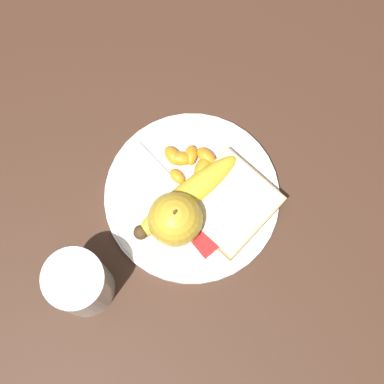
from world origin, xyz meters
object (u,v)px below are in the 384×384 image
plate (192,196)px  fork (187,198)px  juice_glass (80,284)px  jam_packet (209,239)px  banana (185,196)px  apple (175,219)px  bread_slice (229,203)px

plate → fork: (-0.01, 0.00, 0.01)m
juice_glass → fork: juice_glass is taller
juice_glass → jam_packet: 0.18m
banana → jam_packet: (-0.01, -0.07, -0.01)m
plate → apple: size_ratio=2.96×
plate → banana: size_ratio=1.37×
plate → fork: 0.01m
juice_glass → fork: (0.19, 0.01, -0.04)m
banana → jam_packet: banana is taller
bread_slice → jam_packet: 0.06m
bread_slice → fork: size_ratio=0.70×
juice_glass → jam_packet: size_ratio=2.47×
apple → banana: size_ratio=0.46×
banana → fork: 0.02m
apple → jam_packet: 0.06m
fork → bread_slice: bearing=37.5°
plate → apple: bearing=-157.1°
plate → apple: (-0.04, -0.02, 0.04)m
plate → juice_glass: 0.20m
bread_slice → apple: bearing=161.9°
jam_packet → bread_slice: bearing=21.8°
juice_glass → fork: 0.19m
plate → jam_packet: 0.07m
banana → juice_glass: bearing=-176.7°
juice_glass → apple: (0.15, -0.01, -0.00)m
apple → banana: 0.04m
banana → fork: size_ratio=0.97×
plate → juice_glass: juice_glass is taller
juice_glass → jam_packet: bearing=-18.1°
plate → banana: bearing=170.5°
juice_glass → apple: bearing=-3.8°
banana → apple: bearing=-148.9°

